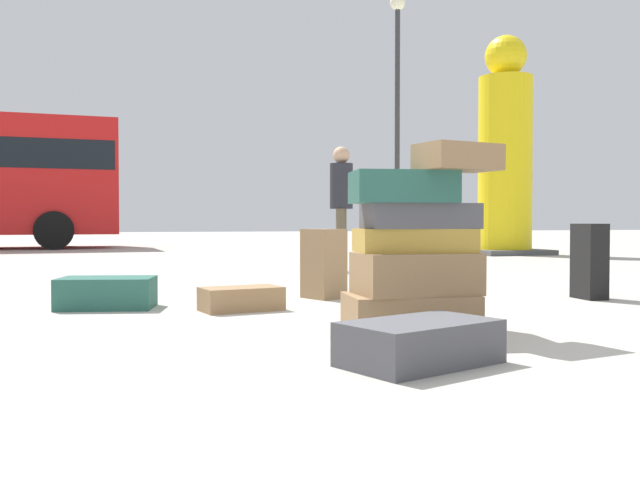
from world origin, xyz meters
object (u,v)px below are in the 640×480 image
Objects in this scene: suitcase_tower at (415,252)px; person_bearded_onlooker at (341,197)px; suitcase_brown_foreground_far at (241,299)px; suitcase_charcoal_behind_tower at (420,343)px; suitcase_black_left_side at (589,261)px; lamp_post at (397,83)px; suitcase_teal_foreground_near at (107,293)px; suitcase_brown_white_trunk at (324,264)px; yellow_dummy_statue at (505,157)px.

suitcase_tower is 0.68× the size of person_bearded_onlooker.
suitcase_brown_foreground_far is 4.11m from person_bearded_onlooker.
suitcase_charcoal_behind_tower is 3.32m from suitcase_black_left_side.
lamp_post is at bearing 46.98° from suitcase_charcoal_behind_tower.
person_bearded_onlooker is 0.28× the size of lamp_post.
suitcase_brown_foreground_far is at bearing 122.69° from suitcase_tower.
suitcase_brown_foreground_far is at bearing -176.93° from suitcase_black_left_side.
suitcase_teal_foreground_near reaches higher than suitcase_brown_foreground_far.
suitcase_brown_foreground_far is at bearing -165.96° from suitcase_brown_white_trunk.
suitcase_black_left_side is at bearing 39.88° from person_bearded_onlooker.
yellow_dummy_statue reaches higher than suitcase_black_left_side.
suitcase_brown_white_trunk reaches higher than suitcase_charcoal_behind_tower.
suitcase_brown_white_trunk is 11.16m from lamp_post.
suitcase_brown_white_trunk is 0.93× the size of suitcase_black_left_side.
suitcase_brown_foreground_far is 0.13× the size of yellow_dummy_statue.
suitcase_brown_white_trunk is 1.02× the size of suitcase_brown_foreground_far.
suitcase_black_left_side is 3.01m from suitcase_brown_foreground_far.
suitcase_tower is 0.19× the size of lamp_post.
suitcase_tower is 1.92m from suitcase_brown_white_trunk.
suitcase_tower is at bearing -146.32° from suitcase_black_left_side.
suitcase_charcoal_behind_tower is at bearing -120.55° from suitcase_brown_white_trunk.
suitcase_tower is 0.25× the size of yellow_dummy_statue.
suitcase_charcoal_behind_tower is at bearing -113.09° from suitcase_tower.
suitcase_brown_white_trunk is at bearing 2.30° from person_bearded_onlooker.
suitcase_brown_foreground_far is 0.36× the size of person_bearded_onlooker.
lamp_post is (5.50, 10.10, 3.81)m from suitcase_brown_foreground_far.
suitcase_charcoal_behind_tower is 2.83m from suitcase_brown_white_trunk.
suitcase_teal_foreground_near is 0.12× the size of lamp_post.
suitcase_charcoal_behind_tower reaches higher than suitcase_brown_foreground_far.
person_bearded_onlooker is 8.04m from lamp_post.
suitcase_brown_foreground_far is 0.84× the size of suitcase_teal_foreground_near.
suitcase_tower reaches higher than suitcase_charcoal_behind_tower.
suitcase_tower reaches higher than suitcase_black_left_side.
suitcase_charcoal_behind_tower is 1.22× the size of suitcase_brown_foreground_far.
suitcase_charcoal_behind_tower is 1.11× the size of suitcase_black_left_side.
yellow_dummy_statue is at bearing 26.02° from suitcase_brown_white_trunk.
suitcase_tower is at bearing -68.16° from suitcase_brown_foreground_far.
suitcase_tower is 4.95m from person_bearded_onlooker.
suitcase_teal_foreground_near is (-0.96, 0.42, 0.03)m from suitcase_brown_foreground_far.
suitcase_tower is 1.04m from suitcase_charcoal_behind_tower.
suitcase_black_left_side is (2.17, 1.22, -0.16)m from suitcase_tower.
suitcase_brown_white_trunk is 0.10× the size of lamp_post.
person_bearded_onlooker is (1.50, 5.68, 0.88)m from suitcase_charcoal_behind_tower.
suitcase_teal_foreground_near is (-3.96, 0.49, -0.20)m from suitcase_black_left_side.
suitcase_black_left_side is 0.92× the size of suitcase_teal_foreground_near.
person_bearded_onlooker is at bearing -141.26° from yellow_dummy_statue.
suitcase_black_left_side is at bearing -116.48° from yellow_dummy_statue.
yellow_dummy_statue is (6.67, 7.30, 1.87)m from suitcase_brown_foreground_far.
person_bearded_onlooker reaches higher than suitcase_brown_foreground_far.
suitcase_black_left_side reaches higher than suitcase_brown_foreground_far.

